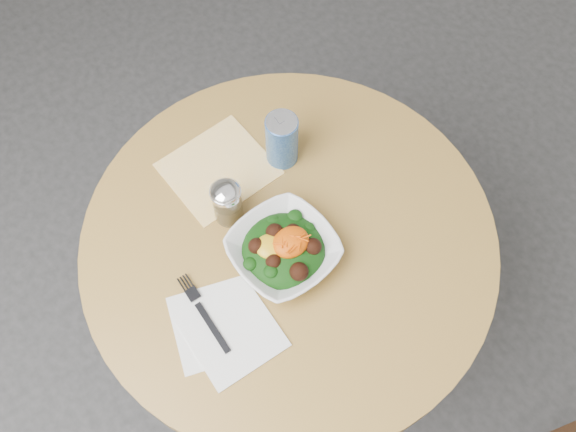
% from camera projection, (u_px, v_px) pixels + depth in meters
% --- Properties ---
extents(ground, '(6.00, 6.00, 0.00)m').
position_uv_depth(ground, '(289.00, 338.00, 2.05)').
color(ground, '#2A2A2D').
rests_on(ground, ground).
extents(table, '(0.90, 0.90, 0.75)m').
position_uv_depth(table, '(289.00, 273.00, 1.55)').
color(table, black).
rests_on(table, ground).
extents(cloth_napkin, '(0.23, 0.21, 0.00)m').
position_uv_depth(cloth_napkin, '(219.00, 169.00, 1.45)').
color(cloth_napkin, orange).
rests_on(cloth_napkin, table).
extents(paper_napkins, '(0.21, 0.23, 0.00)m').
position_uv_depth(paper_napkins, '(225.00, 329.00, 1.28)').
color(paper_napkins, silver).
rests_on(paper_napkins, table).
extents(salad_bowl, '(0.23, 0.23, 0.08)m').
position_uv_depth(salad_bowl, '(283.00, 250.00, 1.33)').
color(salad_bowl, silver).
rests_on(salad_bowl, table).
extents(fork, '(0.03, 0.19, 0.00)m').
position_uv_depth(fork, '(202.00, 311.00, 1.30)').
color(fork, black).
rests_on(fork, table).
extents(spice_shaker, '(0.07, 0.07, 0.12)m').
position_uv_depth(spice_shaker, '(227.00, 203.00, 1.35)').
color(spice_shaker, silver).
rests_on(spice_shaker, table).
extents(beverage_can, '(0.07, 0.07, 0.14)m').
position_uv_depth(beverage_can, '(282.00, 140.00, 1.41)').
color(beverage_can, navy).
rests_on(beverage_can, table).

